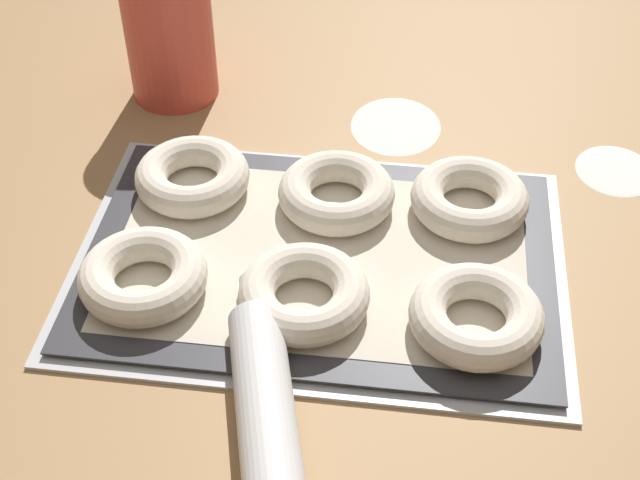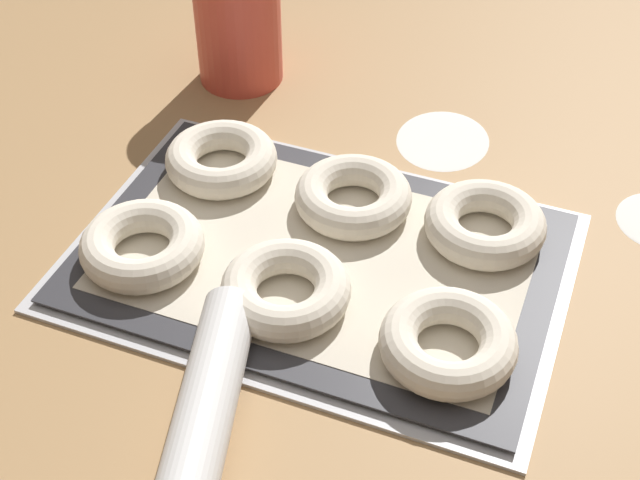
# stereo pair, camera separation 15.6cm
# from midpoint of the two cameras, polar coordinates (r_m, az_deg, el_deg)

# --- Properties ---
(ground_plane) EXTENTS (2.80, 2.80, 0.00)m
(ground_plane) POSITION_cam_midpoint_polar(r_m,az_deg,el_deg) (0.89, 4.03, -1.68)
(ground_plane) COLOR #A87F51
(baking_tray) EXTENTS (0.48, 0.33, 0.01)m
(baking_tray) POSITION_cam_midpoint_polar(r_m,az_deg,el_deg) (0.88, 5.03, -1.58)
(baking_tray) COLOR silver
(baking_tray) RESTS_ON ground_plane
(baking_mat) EXTENTS (0.46, 0.31, 0.00)m
(baking_mat) POSITION_cam_midpoint_polar(r_m,az_deg,el_deg) (0.88, 5.05, -1.33)
(baking_mat) COLOR #333338
(baking_mat) RESTS_ON baking_tray
(bagel_front_left) EXTENTS (0.12, 0.12, 0.03)m
(bagel_front_left) POSITION_cam_midpoint_polar(r_m,az_deg,el_deg) (0.86, -6.36, -0.77)
(bagel_front_left) COLOR silver
(bagel_front_left) RESTS_ON baking_mat
(bagel_front_center) EXTENTS (0.12, 0.12, 0.03)m
(bagel_front_center) POSITION_cam_midpoint_polar(r_m,az_deg,el_deg) (0.82, 3.21, -3.63)
(bagel_front_center) COLOR silver
(bagel_front_center) RESTS_ON baking_mat
(bagel_front_right) EXTENTS (0.12, 0.12, 0.03)m
(bagel_front_right) POSITION_cam_midpoint_polar(r_m,az_deg,el_deg) (0.80, 13.84, -6.89)
(bagel_front_right) COLOR silver
(bagel_front_right) RESTS_ON baking_mat
(bagel_back_left) EXTENTS (0.12, 0.12, 0.03)m
(bagel_back_left) POSITION_cam_midpoint_polar(r_m,az_deg,el_deg) (0.96, -1.78, 4.87)
(bagel_back_left) COLOR silver
(bagel_back_left) RESTS_ON baking_mat
(bagel_back_center) EXTENTS (0.12, 0.12, 0.03)m
(bagel_back_center) POSITION_cam_midpoint_polar(r_m,az_deg,el_deg) (0.92, 6.99, 2.42)
(bagel_back_center) COLOR silver
(bagel_back_center) RESTS_ON baking_mat
(bagel_back_right) EXTENTS (0.12, 0.12, 0.03)m
(bagel_back_right) POSITION_cam_midpoint_polar(r_m,az_deg,el_deg) (0.91, 15.38, 0.61)
(bagel_back_right) COLOR silver
(bagel_back_right) RESTS_ON baking_mat
(flour_canister) EXTENTS (0.11, 0.11, 0.18)m
(flour_canister) POSITION_cam_midpoint_polar(r_m,az_deg,el_deg) (1.10, -1.21, 14.03)
(flour_canister) COLOR #DB4C3D
(flour_canister) RESTS_ON ground_plane
(rolling_pin) EXTENTS (0.13, 0.39, 0.05)m
(rolling_pin) POSITION_cam_midpoint_polar(r_m,az_deg,el_deg) (0.71, -1.62, -13.55)
(rolling_pin) COLOR silver
(rolling_pin) RESTS_ON ground_plane
(flour_patch_far) EXTENTS (0.11, 0.12, 0.00)m
(flour_patch_far) POSITION_cam_midpoint_polar(r_m,az_deg,el_deg) (1.06, 12.10, 6.00)
(flour_patch_far) COLOR white
(flour_patch_far) RESTS_ON ground_plane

